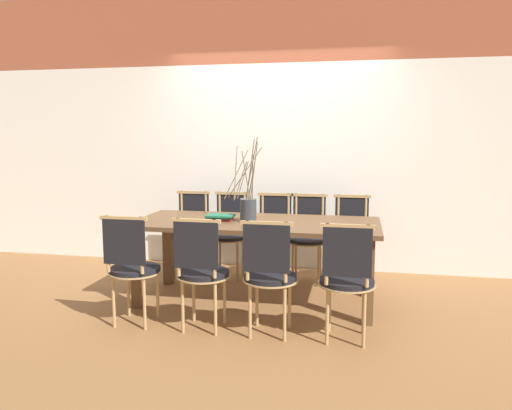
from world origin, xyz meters
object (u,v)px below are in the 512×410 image
chair_far_center (273,233)px  vase_centerpiece (248,208)px  dining_table (256,232)px  chair_near_center (269,272)px  book_stack (220,217)px

chair_far_center → vase_centerpiece: bearing=83.3°
dining_table → chair_near_center: bearing=-71.2°
dining_table → chair_near_center: size_ratio=2.42×
chair_near_center → chair_far_center: 1.56m
chair_near_center → book_stack: bearing=128.3°
vase_centerpiece → chair_far_center: bearing=83.3°
dining_table → book_stack: book_stack is taller
dining_table → vase_centerpiece: bearing=-143.4°
chair_near_center → book_stack: chair_near_center is taller
chair_near_center → vase_centerpiece: vase_centerpiece is taller
chair_near_center → chair_far_center: same height
book_stack → chair_far_center: bearing=64.9°
dining_table → vase_centerpiece: (-0.06, -0.05, 0.23)m
book_stack → chair_near_center: bearing=-51.7°
dining_table → chair_far_center: chair_far_center is taller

